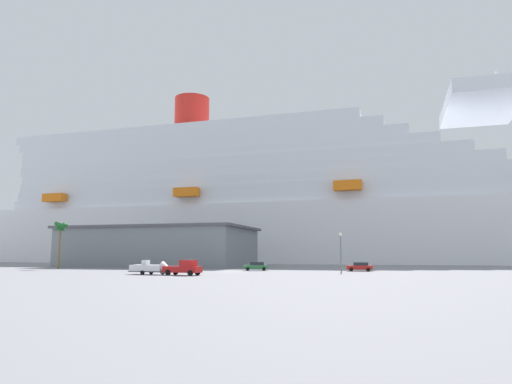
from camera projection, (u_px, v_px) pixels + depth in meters
ground_plane at (259, 267)px, 108.68m from camera, size 600.00×600.00×0.00m
cruise_ship at (271, 207)px, 157.09m from camera, size 261.34×64.29×66.02m
terminal_building at (160, 247)px, 112.19m from camera, size 46.53×30.04×9.50m
pickup_truck at (184, 268)px, 66.66m from camera, size 5.91×3.27×2.20m
small_boat_on_trailer at (153, 268)px, 68.80m from camera, size 7.66×3.50×2.15m
palm_tree at (60, 230)px, 95.09m from camera, size 3.09×3.11×9.63m
street_lamp at (341, 246)px, 77.24m from camera, size 0.56×0.56×6.64m
parked_car_black_coupe at (175, 264)px, 102.08m from camera, size 4.53×2.65×1.58m
parked_car_red_hatchback at (360, 267)px, 81.75m from camera, size 4.50×2.12×1.58m
parked_car_green_wagon at (256, 266)px, 85.01m from camera, size 4.76×2.70×1.58m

